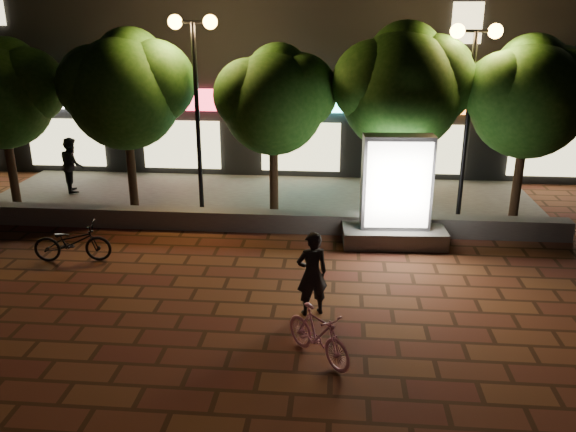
# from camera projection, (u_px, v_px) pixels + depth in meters

# --- Properties ---
(ground) EXTENTS (80.00, 80.00, 0.00)m
(ground) POSITION_uv_depth(u_px,v_px,m) (218.00, 302.00, 11.40)
(ground) COLOR #58321B
(ground) RESTS_ON ground
(retaining_wall) EXTENTS (16.00, 0.45, 0.50)m
(retaining_wall) POSITION_uv_depth(u_px,v_px,m) (249.00, 221.00, 15.08)
(retaining_wall) COLOR slate
(retaining_wall) RESTS_ON ground
(sidewalk) EXTENTS (16.00, 5.00, 0.08)m
(sidewalk) POSITION_uv_depth(u_px,v_px,m) (261.00, 199.00, 17.50)
(sidewalk) COLOR slate
(sidewalk) RESTS_ON ground
(building_block) EXTENTS (28.00, 8.12, 11.30)m
(building_block) POSITION_uv_depth(u_px,v_px,m) (282.00, 21.00, 21.97)
(building_block) COLOR black
(building_block) RESTS_ON ground
(tree_far_left) EXTENTS (3.36, 2.80, 4.63)m
(tree_far_left) POSITION_uv_depth(u_px,v_px,m) (3.00, 90.00, 16.03)
(tree_far_left) COLOR #321E13
(tree_far_left) RESTS_ON sidewalk
(tree_left) EXTENTS (3.60, 3.00, 4.89)m
(tree_left) POSITION_uv_depth(u_px,v_px,m) (127.00, 86.00, 15.69)
(tree_left) COLOR #321E13
(tree_left) RESTS_ON sidewalk
(tree_mid) EXTENTS (3.24, 2.70, 4.50)m
(tree_mid) POSITION_uv_depth(u_px,v_px,m) (275.00, 96.00, 15.44)
(tree_mid) COLOR #321E13
(tree_mid) RESTS_ON sidewalk
(tree_right) EXTENTS (3.72, 3.10, 5.07)m
(tree_right) POSITION_uv_depth(u_px,v_px,m) (403.00, 84.00, 15.05)
(tree_right) COLOR #321E13
(tree_right) RESTS_ON sidewalk
(tree_far_right) EXTENTS (3.48, 2.90, 4.76)m
(tree_far_right) POSITION_uv_depth(u_px,v_px,m) (531.00, 93.00, 14.85)
(tree_far_right) COLOR #321E13
(tree_far_right) RESTS_ON sidewalk
(street_lamp_left) EXTENTS (1.26, 0.36, 5.18)m
(street_lamp_left) POSITION_uv_depth(u_px,v_px,m) (195.00, 65.00, 15.09)
(street_lamp_left) COLOR black
(street_lamp_left) RESTS_ON sidewalk
(street_lamp_right) EXTENTS (1.26, 0.36, 4.98)m
(street_lamp_right) POSITION_uv_depth(u_px,v_px,m) (472.00, 73.00, 14.56)
(street_lamp_right) COLOR black
(street_lamp_right) RESTS_ON sidewalk
(ad_kiosk) EXTENTS (2.52, 1.36, 2.66)m
(ad_kiosk) POSITION_uv_depth(u_px,v_px,m) (395.00, 201.00, 13.96)
(ad_kiosk) COLOR slate
(ad_kiosk) RESTS_ON ground
(scooter_pink) EXTENTS (1.31, 1.38, 0.89)m
(scooter_pink) POSITION_uv_depth(u_px,v_px,m) (318.00, 334.00, 9.40)
(scooter_pink) COLOR pink
(scooter_pink) RESTS_ON ground
(rider) EXTENTS (0.69, 0.57, 1.62)m
(rider) POSITION_uv_depth(u_px,v_px,m) (312.00, 274.00, 10.71)
(rider) COLOR black
(rider) RESTS_ON ground
(scooter_parked) EXTENTS (1.78, 0.82, 0.90)m
(scooter_parked) POSITION_uv_depth(u_px,v_px,m) (72.00, 242.00, 13.14)
(scooter_parked) COLOR black
(scooter_parked) RESTS_ON ground
(pedestrian) EXTENTS (0.93, 1.01, 1.67)m
(pedestrian) POSITION_uv_depth(u_px,v_px,m) (72.00, 165.00, 17.89)
(pedestrian) COLOR black
(pedestrian) RESTS_ON sidewalk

